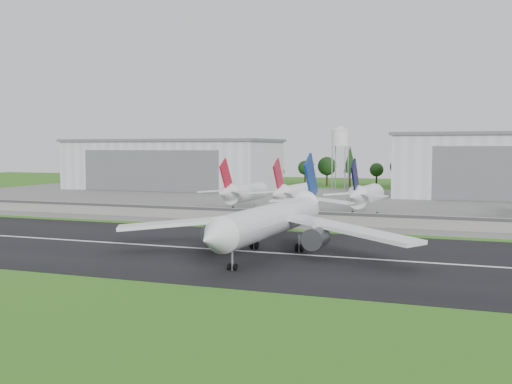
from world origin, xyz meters
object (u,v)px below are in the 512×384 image
at_px(parked_jet_red_a, 242,193).
at_px(parked_jet_navy, 364,195).
at_px(main_airliner, 270,227).
at_px(parked_jet_red_b, 292,194).

bearing_deg(parked_jet_red_a, parked_jet_navy, 0.04).
bearing_deg(main_airliner, parked_jet_navy, -92.81).
bearing_deg(parked_jet_red_b, parked_jet_red_a, -179.94).
distance_m(parked_jet_red_b, parked_jet_navy, 21.12).
relative_size(main_airliner, parked_jet_red_b, 1.89).
height_order(parked_jet_red_b, parked_jet_navy, parked_jet_navy).
distance_m(parked_jet_red_a, parked_jet_navy, 36.77).
distance_m(parked_jet_red_a, parked_jet_red_b, 15.66).
height_order(main_airliner, parked_jet_navy, main_airliner).
xyz_separation_m(main_airliner, parked_jet_red_b, (-17.73, 66.98, 1.18)).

